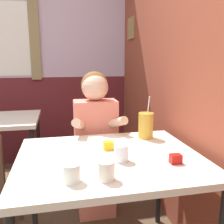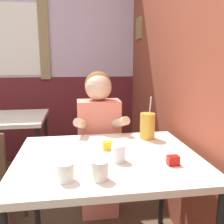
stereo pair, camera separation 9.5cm
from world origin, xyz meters
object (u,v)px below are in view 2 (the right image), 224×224
main_table (108,166)px  cocktail_pitcher (147,126)px  person_seated (99,142)px  background_table (5,126)px

main_table → cocktail_pitcher: size_ratio=3.50×
person_seated → cocktail_pitcher: (0.31, -0.33, 0.21)m
background_table → cocktail_pitcher: size_ratio=2.63×
cocktail_pitcher → person_seated: bearing=133.5°
main_table → person_seated: size_ratio=0.85×
main_table → background_table: size_ratio=1.33×
person_seated → cocktail_pitcher: person_seated is taller
background_table → cocktail_pitcher: bearing=-36.2°
background_table → cocktail_pitcher: (1.19, -0.87, 0.18)m
main_table → person_seated: 0.61m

